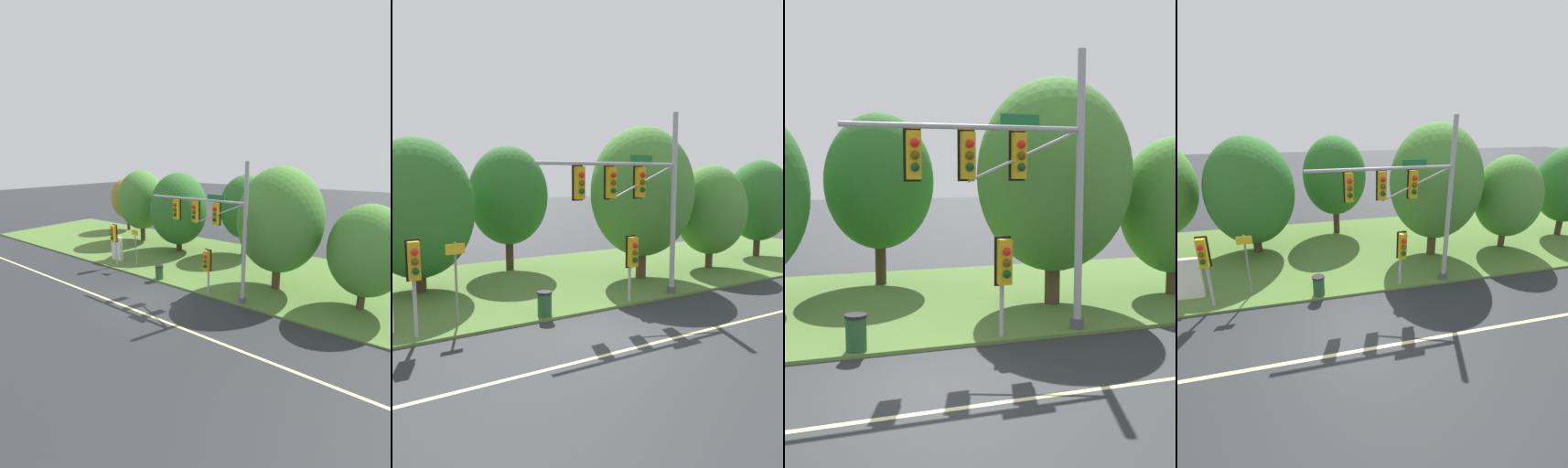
# 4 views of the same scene
# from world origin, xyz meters

# --- Properties ---
(ground_plane) EXTENTS (160.00, 160.00, 0.00)m
(ground_plane) POSITION_xyz_m (0.00, 0.00, 0.00)
(ground_plane) COLOR #282B2D
(lane_stripe) EXTENTS (36.00, 0.16, 0.01)m
(lane_stripe) POSITION_xyz_m (0.00, -1.20, 0.00)
(lane_stripe) COLOR beige
(lane_stripe) RESTS_ON ground
(grass_verge) EXTENTS (48.00, 11.50, 0.10)m
(grass_verge) POSITION_xyz_m (0.00, 8.25, 0.05)
(grass_verge) COLOR #517533
(grass_verge) RESTS_ON ground
(traffic_signal_mast) EXTENTS (6.74, 0.49, 7.80)m
(traffic_signal_mast) POSITION_xyz_m (3.17, 2.87, 4.54)
(traffic_signal_mast) COLOR #9EA0A5
(traffic_signal_mast) RESTS_ON grass_verge
(pedestrian_signal_near_kerb) EXTENTS (0.46, 0.55, 3.20)m
(pedestrian_signal_near_kerb) POSITION_xyz_m (-5.59, 2.87, 2.43)
(pedestrian_signal_near_kerb) COLOR #9EA0A5
(pedestrian_signal_near_kerb) RESTS_ON grass_verge
(pedestrian_signal_further_along) EXTENTS (0.46, 0.55, 2.74)m
(pedestrian_signal_further_along) POSITION_xyz_m (2.82, 2.71, 2.04)
(pedestrian_signal_further_along) COLOR #9EA0A5
(pedestrian_signal_further_along) RESTS_ON grass_verge
(route_sign_post) EXTENTS (0.66, 0.08, 2.91)m
(route_sign_post) POSITION_xyz_m (-4.10, 3.60, 1.89)
(route_sign_post) COLOR slate
(route_sign_post) RESTS_ON grass_verge
(tree_behind_signpost) EXTENTS (4.94, 4.94, 6.82)m
(tree_behind_signpost) POSITION_xyz_m (-4.24, 8.93, 3.82)
(tree_behind_signpost) COLOR #423021
(tree_behind_signpost) RESTS_ON grass_verge
(tree_mid_verge) EXTENTS (4.23, 4.23, 6.70)m
(tree_mid_verge) POSITION_xyz_m (0.93, 11.25, 4.15)
(tree_mid_verge) COLOR #423021
(tree_mid_verge) RESTS_ON grass_verge
(tree_tall_centre) EXTENTS (5.12, 5.12, 7.54)m
(tree_tall_centre) POSITION_xyz_m (5.86, 5.98, 4.42)
(tree_tall_centre) COLOR #4C3823
(tree_tall_centre) RESTS_ON grass_verge
(tree_right_far) EXTENTS (3.94, 3.94, 5.71)m
(tree_right_far) POSITION_xyz_m (10.67, 5.96, 3.34)
(tree_right_far) COLOR #4C3823
(tree_right_far) RESTS_ON grass_verge
(tree_furthest_back) EXTENTS (4.06, 4.06, 6.08)m
(tree_furthest_back) POSITION_xyz_m (15.98, 6.96, 3.63)
(tree_furthest_back) COLOR #423021
(tree_furthest_back) RESTS_ON grass_verge
(info_kiosk) EXTENTS (1.10, 0.24, 1.90)m
(info_kiosk) POSITION_xyz_m (-6.69, 3.99, 1.04)
(info_kiosk) COLOR silver
(info_kiosk) RESTS_ON grass_verge
(trash_bin) EXTENTS (0.56, 0.56, 0.93)m
(trash_bin) POSITION_xyz_m (-1.10, 2.83, 0.57)
(trash_bin) COLOR #234C28
(trash_bin) RESTS_ON grass_verge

